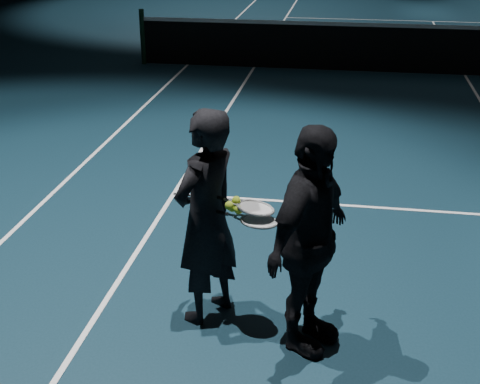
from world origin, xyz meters
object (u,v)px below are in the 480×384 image
object	(u,v)px
racket_lower	(259,221)
tennis_balls	(236,206)
player_a	(206,218)
racket_upper	(255,208)
player_b	(309,242)

from	to	relation	value
racket_lower	tennis_balls	bearing A→B (deg)	178.53
player_a	racket_upper	world-z (taller)	player_a
tennis_balls	player_b	bearing A→B (deg)	-18.72
player_b	tennis_balls	distance (m)	0.61
player_b	racket_lower	bearing A→B (deg)	96.36
tennis_balls	player_a	bearing A→B (deg)	162.89
player_a	racket_upper	xyz separation A→B (m)	(0.39, -0.09, 0.15)
racket_lower	tennis_balls	world-z (taller)	tennis_balls
player_b	racket_lower	world-z (taller)	player_b
racket_lower	racket_upper	size ratio (longest dim) A/B	1.00
racket_upper	player_a	bearing A→B (deg)	-178.29
player_a	player_b	distance (m)	0.85
player_a	tennis_balls	xyz separation A→B (m)	(0.24, -0.08, 0.15)
player_a	tennis_balls	world-z (taller)	player_a
player_a	player_b	world-z (taller)	same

